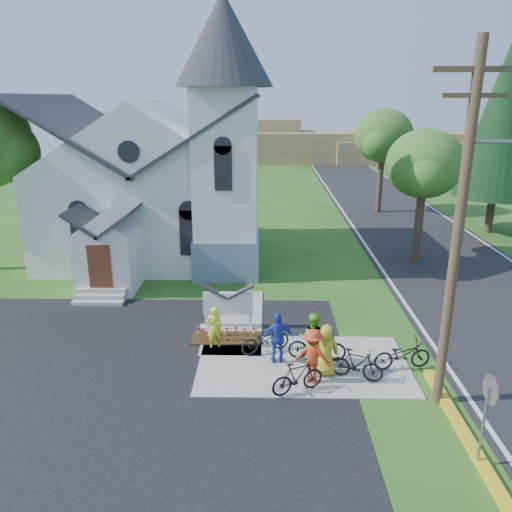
{
  "coord_description": "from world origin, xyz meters",
  "views": [
    {
      "loc": [
        0.2,
        -14.33,
        8.56
      ],
      "look_at": [
        -0.16,
        5.0,
        2.39
      ],
      "focal_mm": 35.0,
      "sensor_mm": 36.0,
      "label": 1
    }
  ],
  "objects_px": {
    "cyclist_1": "(312,339)",
    "cyclist_3": "(313,356)",
    "cyclist_2": "(278,338)",
    "bike_3": "(357,364)",
    "utility_pole": "(461,223)",
    "bike_4": "(402,355)",
    "bike_1": "(298,377)",
    "stop_sign": "(488,402)",
    "bike_0": "(265,339)",
    "cyclist_0": "(214,327)",
    "bike_2": "(317,346)",
    "cyclist_4": "(326,350)",
    "church_sign": "(228,304)"
  },
  "relations": [
    {
      "from": "stop_sign",
      "to": "cyclist_0",
      "type": "distance_m",
      "value": 9.15
    },
    {
      "from": "utility_pole",
      "to": "cyclist_0",
      "type": "distance_m",
      "value": 8.87
    },
    {
      "from": "bike_2",
      "to": "cyclist_3",
      "type": "bearing_deg",
      "value": 174.05
    },
    {
      "from": "church_sign",
      "to": "bike_2",
      "type": "distance_m",
      "value": 4.01
    },
    {
      "from": "bike_0",
      "to": "bike_3",
      "type": "distance_m",
      "value": 3.34
    },
    {
      "from": "stop_sign",
      "to": "cyclist_1",
      "type": "relative_size",
      "value": 1.34
    },
    {
      "from": "cyclist_0",
      "to": "bike_0",
      "type": "xyz_separation_m",
      "value": [
        1.8,
        -0.31,
        -0.3
      ]
    },
    {
      "from": "cyclist_1",
      "to": "cyclist_2",
      "type": "xyz_separation_m",
      "value": [
        -1.12,
        0.13,
        -0.04
      ]
    },
    {
      "from": "cyclist_0",
      "to": "cyclist_4",
      "type": "relative_size",
      "value": 0.91
    },
    {
      "from": "bike_1",
      "to": "bike_4",
      "type": "height_order",
      "value": "bike_1"
    },
    {
      "from": "stop_sign",
      "to": "bike_2",
      "type": "relative_size",
      "value": 1.27
    },
    {
      "from": "stop_sign",
      "to": "bike_1",
      "type": "distance_m",
      "value": 5.33
    },
    {
      "from": "utility_pole",
      "to": "bike_2",
      "type": "bearing_deg",
      "value": 145.8
    },
    {
      "from": "bike_1",
      "to": "cyclist_1",
      "type": "bearing_deg",
      "value": -43.73
    },
    {
      "from": "bike_4",
      "to": "bike_2",
      "type": "bearing_deg",
      "value": 68.47
    },
    {
      "from": "cyclist_1",
      "to": "cyclist_3",
      "type": "bearing_deg",
      "value": 99.16
    },
    {
      "from": "cyclist_1",
      "to": "bike_3",
      "type": "distance_m",
      "value": 1.65
    },
    {
      "from": "stop_sign",
      "to": "bike_4",
      "type": "distance_m",
      "value": 4.67
    },
    {
      "from": "stop_sign",
      "to": "bike_0",
      "type": "relative_size",
      "value": 1.38
    },
    {
      "from": "bike_2",
      "to": "bike_4",
      "type": "bearing_deg",
      "value": -95.66
    },
    {
      "from": "bike_1",
      "to": "cyclist_4",
      "type": "relative_size",
      "value": 1.0
    },
    {
      "from": "cyclist_3",
      "to": "bike_1",
      "type": "bearing_deg",
      "value": 68.22
    },
    {
      "from": "stop_sign",
      "to": "bike_2",
      "type": "xyz_separation_m",
      "value": [
        -3.45,
        5.0,
        -1.22
      ]
    },
    {
      "from": "cyclist_2",
      "to": "cyclist_0",
      "type": "bearing_deg",
      "value": -31.6
    },
    {
      "from": "bike_1",
      "to": "bike_3",
      "type": "xyz_separation_m",
      "value": [
        1.9,
        0.8,
        -0.01
      ]
    },
    {
      "from": "cyclist_1",
      "to": "bike_4",
      "type": "distance_m",
      "value": 2.96
    },
    {
      "from": "bike_2",
      "to": "cyclist_3",
      "type": "distance_m",
      "value": 1.45
    },
    {
      "from": "cyclist_1",
      "to": "bike_3",
      "type": "height_order",
      "value": "cyclist_1"
    },
    {
      "from": "bike_2",
      "to": "cyclist_4",
      "type": "xyz_separation_m",
      "value": [
        0.18,
        -0.93,
        0.34
      ]
    },
    {
      "from": "church_sign",
      "to": "utility_pole",
      "type": "xyz_separation_m",
      "value": [
        6.56,
        -4.7,
        4.38
      ]
    },
    {
      "from": "bike_4",
      "to": "stop_sign",
      "type": "bearing_deg",
      "value": 179.25
    },
    {
      "from": "stop_sign",
      "to": "bike_0",
      "type": "bearing_deg",
      "value": 133.43
    },
    {
      "from": "utility_pole",
      "to": "bike_3",
      "type": "relative_size",
      "value": 5.96
    },
    {
      "from": "church_sign",
      "to": "bike_4",
      "type": "relative_size",
      "value": 1.14
    },
    {
      "from": "cyclist_2",
      "to": "bike_3",
      "type": "distance_m",
      "value": 2.68
    },
    {
      "from": "stop_sign",
      "to": "cyclist_3",
      "type": "relative_size",
      "value": 1.4
    },
    {
      "from": "utility_pole",
      "to": "bike_4",
      "type": "distance_m",
      "value": 5.19
    },
    {
      "from": "bike_0",
      "to": "bike_1",
      "type": "relative_size",
      "value": 1.05
    },
    {
      "from": "utility_pole",
      "to": "bike_0",
      "type": "distance_m",
      "value": 7.61
    },
    {
      "from": "utility_pole",
      "to": "stop_sign",
      "type": "distance_m",
      "value": 4.52
    },
    {
      "from": "cyclist_1",
      "to": "cyclist_3",
      "type": "distance_m",
      "value": 1.05
    },
    {
      "from": "bike_3",
      "to": "church_sign",
      "type": "bearing_deg",
      "value": 70.61
    },
    {
      "from": "stop_sign",
      "to": "bike_0",
      "type": "xyz_separation_m",
      "value": [
        -5.2,
        5.5,
        -1.26
      ]
    },
    {
      "from": "utility_pole",
      "to": "bike_0",
      "type": "bearing_deg",
      "value": 151.42
    },
    {
      "from": "bike_2",
      "to": "bike_4",
      "type": "distance_m",
      "value": 2.77
    },
    {
      "from": "utility_pole",
      "to": "bike_4",
      "type": "height_order",
      "value": "utility_pole"
    },
    {
      "from": "stop_sign",
      "to": "bike_3",
      "type": "height_order",
      "value": "stop_sign"
    },
    {
      "from": "stop_sign",
      "to": "bike_4",
      "type": "height_order",
      "value": "stop_sign"
    },
    {
      "from": "cyclist_2",
      "to": "bike_4",
      "type": "distance_m",
      "value": 4.08
    },
    {
      "from": "utility_pole",
      "to": "bike_2",
      "type": "xyz_separation_m",
      "value": [
        -3.38,
        2.3,
        -4.84
      ]
    }
  ]
}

